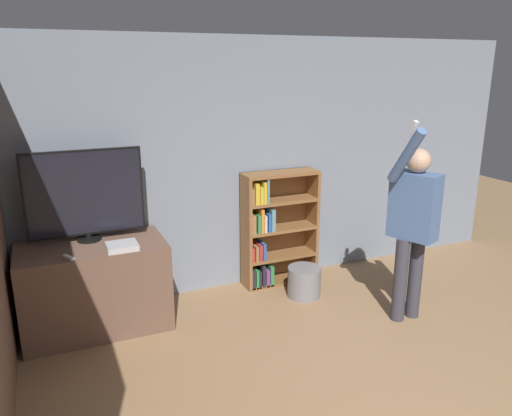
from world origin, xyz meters
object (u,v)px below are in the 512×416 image
Objects in this scene: person at (414,219)px; waste_bin at (304,282)px; game_console at (122,246)px; bookshelf at (273,230)px; television at (85,195)px.

person reaches higher than waste_bin.
bookshelf reaches higher than game_console.
person is 1.37m from waste_bin.
television is 0.81× the size of bookshelf.
person is at bearing -50.35° from waste_bin.
person is 5.52× the size of waste_bin.
person reaches higher than television.
game_console is 1.78m from bookshelf.
bookshelf is 3.62× the size of waste_bin.
bookshelf is 1.58m from person.
waste_bin is (1.87, 0.01, -0.69)m from game_console.
game_console is at bearing -130.48° from person.
waste_bin is at bearing -9.39° from television.
television is at bearing -176.91° from bookshelf.
bookshelf reaches higher than waste_bin.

